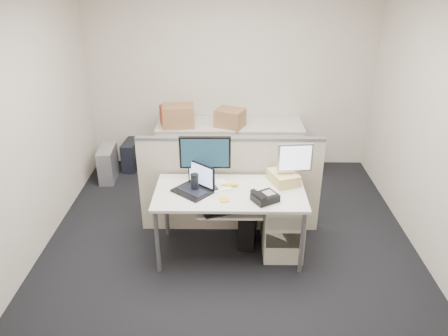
{
  "coord_description": "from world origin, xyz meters",
  "views": [
    {
      "loc": [
        -0.01,
        -3.8,
        2.84
      ],
      "look_at": [
        -0.06,
        0.15,
        0.92
      ],
      "focal_mm": 35.0,
      "sensor_mm": 36.0,
      "label": 1
    }
  ],
  "objects_px": {
    "laptop": "(192,180)",
    "desk_phone": "(265,198)",
    "desk": "(230,197)",
    "monitor_main": "(205,160)"
  },
  "relations": [
    {
      "from": "desk",
      "to": "monitor_main",
      "type": "bearing_deg",
      "value": 144.25
    },
    {
      "from": "desk",
      "to": "desk_phone",
      "type": "relative_size",
      "value": 6.63
    },
    {
      "from": "laptop",
      "to": "desk",
      "type": "bearing_deg",
      "value": 43.19
    },
    {
      "from": "monitor_main",
      "to": "laptop",
      "type": "xyz_separation_m",
      "value": [
        -0.12,
        -0.2,
        -0.12
      ]
    },
    {
      "from": "desk",
      "to": "desk_phone",
      "type": "height_order",
      "value": "desk_phone"
    },
    {
      "from": "desk",
      "to": "monitor_main",
      "type": "relative_size",
      "value": 2.91
    },
    {
      "from": "monitor_main",
      "to": "desk_phone",
      "type": "relative_size",
      "value": 2.27
    },
    {
      "from": "laptop",
      "to": "desk_phone",
      "type": "distance_m",
      "value": 0.73
    },
    {
      "from": "desk",
      "to": "monitor_main",
      "type": "xyz_separation_m",
      "value": [
        -0.25,
        0.18,
        0.32
      ]
    },
    {
      "from": "laptop",
      "to": "desk_phone",
      "type": "xyz_separation_m",
      "value": [
        0.71,
        -0.16,
        -0.1
      ]
    }
  ]
}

